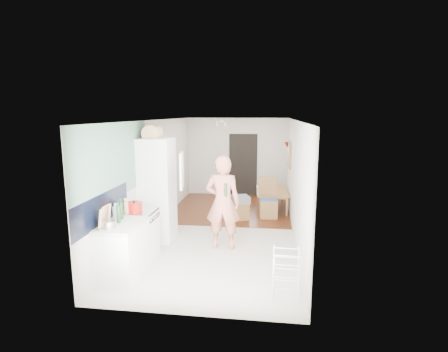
% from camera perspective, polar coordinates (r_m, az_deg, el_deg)
% --- Properties ---
extents(room_shell, '(3.20, 7.00, 2.50)m').
position_cam_1_polar(room_shell, '(7.84, -0.25, -0.08)').
color(room_shell, beige).
rests_on(room_shell, ground).
extents(floor, '(3.20, 7.00, 0.01)m').
position_cam_1_polar(floor, '(8.16, -0.24, -8.74)').
color(floor, beige).
rests_on(floor, ground).
extents(wood_floor_overlay, '(3.20, 3.30, 0.01)m').
position_cam_1_polar(wood_floor_overlay, '(9.91, 1.20, -5.24)').
color(wood_floor_overlay, '#5F2611').
rests_on(wood_floor_overlay, room_shell).
extents(sage_wall_panel, '(0.02, 3.00, 1.30)m').
position_cam_1_polar(sage_wall_panel, '(6.28, -17.35, 2.39)').
color(sage_wall_panel, slate).
rests_on(sage_wall_panel, room_shell).
extents(tile_splashback, '(0.02, 1.90, 0.50)m').
position_cam_1_polar(tile_splashback, '(5.93, -19.16, -5.08)').
color(tile_splashback, black).
rests_on(tile_splashback, room_shell).
extents(doorway_recess, '(0.90, 0.04, 2.00)m').
position_cam_1_polar(doorway_recess, '(11.28, 3.13, 1.81)').
color(doorway_recess, black).
rests_on(doorway_recess, room_shell).
extents(base_cabinet, '(0.60, 0.90, 0.86)m').
position_cam_1_polar(base_cabinet, '(6.03, -16.27, -11.85)').
color(base_cabinet, white).
rests_on(base_cabinet, room_shell).
extents(worktop, '(0.62, 0.92, 0.06)m').
position_cam_1_polar(worktop, '(5.88, -16.50, -7.69)').
color(worktop, beige).
rests_on(worktop, room_shell).
extents(range_cooker, '(0.60, 0.60, 0.88)m').
position_cam_1_polar(range_cooker, '(6.68, -13.68, -9.45)').
color(range_cooker, white).
rests_on(range_cooker, room_shell).
extents(cooker_top, '(0.60, 0.60, 0.04)m').
position_cam_1_polar(cooker_top, '(6.54, -13.85, -5.65)').
color(cooker_top, '#B5B5B7').
rests_on(cooker_top, room_shell).
extents(fridge_housing, '(0.66, 0.66, 2.15)m').
position_cam_1_polar(fridge_housing, '(7.41, -10.85, -2.25)').
color(fridge_housing, white).
rests_on(fridge_housing, room_shell).
extents(fridge_door, '(0.14, 0.56, 0.70)m').
position_cam_1_polar(fridge_door, '(6.87, -6.93, 0.90)').
color(fridge_door, white).
rests_on(fridge_door, room_shell).
extents(fridge_interior, '(0.02, 0.52, 0.66)m').
position_cam_1_polar(fridge_interior, '(7.24, -8.65, 1.34)').
color(fridge_interior, white).
rests_on(fridge_interior, room_shell).
extents(pinboard, '(0.03, 0.90, 0.70)m').
position_cam_1_polar(pinboard, '(9.63, 10.67, 3.49)').
color(pinboard, tan).
rests_on(pinboard, room_shell).
extents(pinboard_frame, '(0.00, 0.94, 0.74)m').
position_cam_1_polar(pinboard_frame, '(9.62, 10.58, 3.49)').
color(pinboard_frame, olive).
rests_on(pinboard_frame, room_shell).
extents(wall_sconce, '(0.18, 0.18, 0.16)m').
position_cam_1_polar(wall_sconce, '(10.25, 10.29, 5.03)').
color(wall_sconce, maroon).
rests_on(wall_sconce, room_shell).
extents(person, '(0.80, 0.53, 2.19)m').
position_cam_1_polar(person, '(6.81, -0.20, -2.99)').
color(person, '#DD7B64').
rests_on(person, floor).
extents(dining_table, '(0.78, 1.32, 0.45)m').
position_cam_1_polar(dining_table, '(9.85, 7.98, -4.13)').
color(dining_table, olive).
rests_on(dining_table, floor).
extents(dining_chair, '(0.48, 0.48, 1.03)m').
position_cam_1_polar(dining_chair, '(8.99, 7.25, -3.60)').
color(dining_chair, olive).
rests_on(dining_chair, floor).
extents(stool, '(0.45, 0.45, 0.44)m').
position_cam_1_polar(stool, '(8.83, 2.78, -5.76)').
color(stool, olive).
rests_on(stool, floor).
extents(grey_drape, '(0.51, 0.51, 0.18)m').
position_cam_1_polar(grey_drape, '(8.73, 2.74, -3.84)').
color(grey_drape, slate).
rests_on(grey_drape, stool).
extents(drying_rack, '(0.39, 0.36, 0.75)m').
position_cam_1_polar(drying_rack, '(5.25, 10.14, -15.72)').
color(drying_rack, white).
rests_on(drying_rack, floor).
extents(bread_bin, '(0.44, 0.43, 0.19)m').
position_cam_1_polar(bread_bin, '(7.22, -11.57, 6.79)').
color(bread_bin, tan).
rests_on(bread_bin, fridge_housing).
extents(red_casserole, '(0.32, 0.32, 0.17)m').
position_cam_1_polar(red_casserole, '(6.45, -14.48, -4.93)').
color(red_casserole, red).
rests_on(red_casserole, cooker_top).
extents(steel_pan, '(0.26, 0.26, 0.11)m').
position_cam_1_polar(steel_pan, '(5.69, -18.36, -7.49)').
color(steel_pan, '#B5B5B7').
rests_on(steel_pan, worktop).
extents(held_bottle, '(0.05, 0.05, 0.25)m').
position_cam_1_polar(held_bottle, '(6.64, 0.27, -2.29)').
color(held_bottle, '#1D4123').
rests_on(held_bottle, person).
extents(bottle_a, '(0.07, 0.07, 0.28)m').
position_cam_1_polar(bottle_a, '(5.87, -16.84, -6.02)').
color(bottle_a, '#1D4123').
rests_on(bottle_a, worktop).
extents(bottle_b, '(0.07, 0.07, 0.29)m').
position_cam_1_polar(bottle_b, '(6.05, -16.44, -5.46)').
color(bottle_b, '#1D4123').
rests_on(bottle_b, worktop).
extents(bottle_c, '(0.11, 0.11, 0.23)m').
position_cam_1_polar(bottle_c, '(6.02, -17.28, -5.85)').
color(bottle_c, beige).
rests_on(bottle_c, worktop).
extents(pepper_mill_front, '(0.08, 0.08, 0.22)m').
position_cam_1_polar(pepper_mill_front, '(6.36, -15.77, -4.97)').
color(pepper_mill_front, tan).
rests_on(pepper_mill_front, worktop).
extents(pepper_mill_back, '(0.06, 0.06, 0.20)m').
position_cam_1_polar(pepper_mill_back, '(6.35, -15.57, -5.08)').
color(pepper_mill_back, tan).
rests_on(pepper_mill_back, worktop).
extents(chopping_boards, '(0.10, 0.25, 0.34)m').
position_cam_1_polar(chopping_boards, '(5.70, -18.90, -6.27)').
color(chopping_boards, tan).
rests_on(chopping_boards, worktop).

